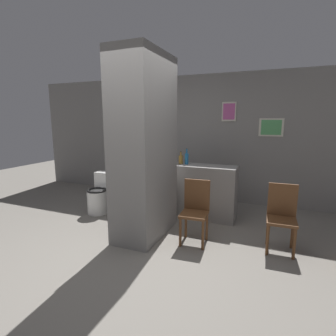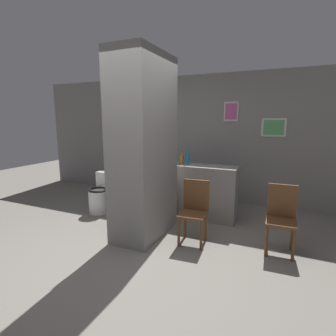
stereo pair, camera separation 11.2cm
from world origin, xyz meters
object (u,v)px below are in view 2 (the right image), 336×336
object	(u,v)px
chair_near_pillar	(194,209)
chair_by_doorway	(281,216)
toilet	(101,195)
bottle_tall	(187,158)
bicycle	(142,189)

from	to	relation	value
chair_near_pillar	chair_by_doorway	world-z (taller)	same
toilet	chair_near_pillar	xyz separation A→B (m)	(1.97, -0.46, 0.16)
bottle_tall	toilet	bearing A→B (deg)	-161.64
chair_near_pillar	bicycle	bearing A→B (deg)	140.40
toilet	chair_near_pillar	distance (m)	2.03
bicycle	bottle_tall	distance (m)	1.12
chair_near_pillar	chair_by_doorway	xyz separation A→B (m)	(1.11, 0.20, 0.00)
chair_by_doorway	bottle_tall	world-z (taller)	bottle_tall
bicycle	chair_by_doorway	bearing A→B (deg)	-17.24
bottle_tall	chair_by_doorway	bearing A→B (deg)	-26.07
bicycle	bottle_tall	size ratio (longest dim) A/B	6.02
chair_near_pillar	chair_by_doorway	size ratio (longest dim) A/B	1.00
bicycle	bottle_tall	world-z (taller)	bottle_tall
chair_by_doorway	bicycle	bearing A→B (deg)	160.91
toilet	bottle_tall	distance (m)	1.75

